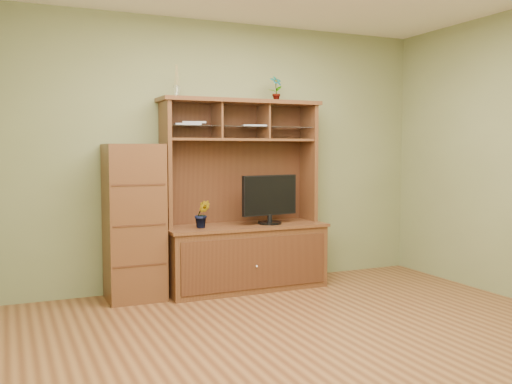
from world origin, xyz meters
TOP-DOWN VIEW (x-y plane):
  - room at (0.00, 0.00)m, footprint 4.54×4.04m
  - media_hutch at (0.09, 1.73)m, footprint 1.66×0.61m
  - monitor at (0.34, 1.65)m, footprint 0.63×0.24m
  - orchid_plant at (-0.37, 1.65)m, footprint 0.18×0.16m
  - top_plant at (0.49, 1.80)m, footprint 0.15×0.12m
  - reed_diffuser at (-0.57, 1.80)m, footprint 0.06×0.06m
  - magazines at (-0.21, 1.80)m, footprint 0.97×0.24m
  - side_cabinet at (-1.01, 1.75)m, footprint 0.52×0.47m

SIDE VIEW (x-z plane):
  - media_hutch at x=0.09m, z-range -0.43..1.47m
  - side_cabinet at x=-1.01m, z-range 0.00..1.45m
  - orchid_plant at x=-0.37m, z-range 0.65..0.92m
  - monitor at x=0.34m, z-range 0.66..1.16m
  - room at x=0.00m, z-range -0.02..2.72m
  - magazines at x=-0.21m, z-range 1.63..1.67m
  - reed_diffuser at x=-0.57m, z-range 1.87..2.18m
  - top_plant at x=0.49m, z-range 1.90..2.16m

